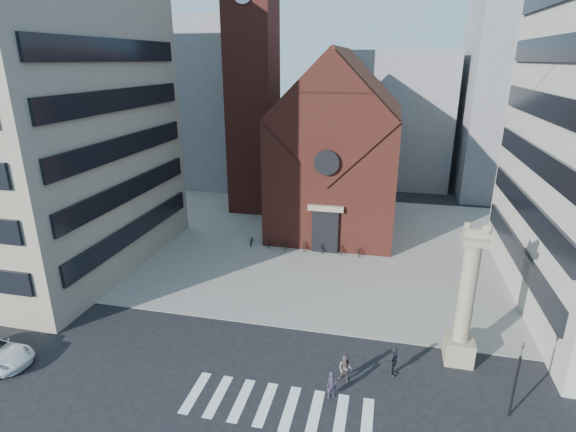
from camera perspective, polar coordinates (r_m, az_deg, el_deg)
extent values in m
plane|color=black|center=(27.39, -0.87, -18.71)|extent=(120.00, 120.00, 0.00)
cube|color=gray|center=(43.66, 5.07, -3.48)|extent=(46.00, 30.00, 0.05)
cube|color=maroon|center=(47.50, 6.31, 5.95)|extent=(12.00, 16.00, 12.00)
cube|color=brown|center=(46.89, 6.65, 13.21)|extent=(12.00, 15.40, 12.00)
cube|color=maroon|center=(38.66, 5.19, 11.98)|extent=(11.76, 0.50, 11.76)
cylinder|color=black|center=(38.82, 4.94, 6.77)|extent=(2.20, 0.30, 2.20)
cube|color=black|center=(40.95, 4.73, -2.07)|extent=(2.40, 0.30, 4.00)
cube|color=gray|center=(40.12, 4.81, 0.97)|extent=(3.20, 0.40, 0.50)
cube|color=maroon|center=(51.29, -4.54, 17.14)|extent=(5.00, 5.00, 30.00)
cube|color=gray|center=(42.73, -30.97, 11.44)|extent=(18.00, 20.00, 26.00)
cube|color=gray|center=(66.22, -9.80, 13.93)|extent=(16.00, 14.00, 22.00)
cube|color=gray|center=(66.42, 13.82, 11.94)|extent=(14.00, 12.00, 18.00)
cube|color=gray|center=(65.33, 28.54, 12.76)|extent=(16.00, 14.00, 24.00)
cube|color=gray|center=(29.26, 20.83, -15.57)|extent=(1.60, 1.60, 1.50)
cylinder|color=gray|center=(27.37, 21.76, -9.07)|extent=(0.90, 0.90, 6.00)
cube|color=gray|center=(26.08, 22.63, -2.84)|extent=(1.30, 1.30, 0.40)
cube|color=gray|center=(25.95, 22.74, -2.02)|extent=(1.20, 0.50, 0.55)
sphere|color=gray|center=(25.97, 24.00, -1.59)|extent=(0.56, 0.56, 0.56)
cube|color=gray|center=(25.73, 21.76, -1.11)|extent=(0.25, 0.15, 0.35)
cylinder|color=black|center=(25.93, 26.82, -18.77)|extent=(0.12, 0.12, 3.50)
imported|color=black|center=(24.74, 27.59, -14.79)|extent=(0.13, 0.16, 0.80)
imported|color=#2F2736|center=(25.17, 5.59, -20.55)|extent=(0.67, 0.60, 1.55)
imported|color=#614F4E|center=(26.16, 7.28, -18.69)|extent=(0.93, 0.80, 1.66)
imported|color=#292932|center=(27.01, 13.23, -17.56)|extent=(0.81, 1.14, 1.79)
imported|color=black|center=(43.12, -4.66, -3.12)|extent=(0.90, 1.71, 0.86)
imported|color=black|center=(42.65, -2.48, -3.26)|extent=(0.77, 1.64, 0.95)
imported|color=black|center=(42.28, -0.26, -3.52)|extent=(0.90, 1.71, 0.86)
imported|color=black|center=(41.94, 1.99, -3.66)|extent=(0.77, 1.64, 0.95)
imported|color=black|center=(41.70, 4.28, -3.91)|extent=(0.90, 1.71, 0.86)
imported|color=black|center=(41.49, 6.60, -4.04)|extent=(0.77, 1.64, 0.95)
imported|color=black|center=(41.39, 8.93, -4.29)|extent=(0.90, 1.71, 0.86)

